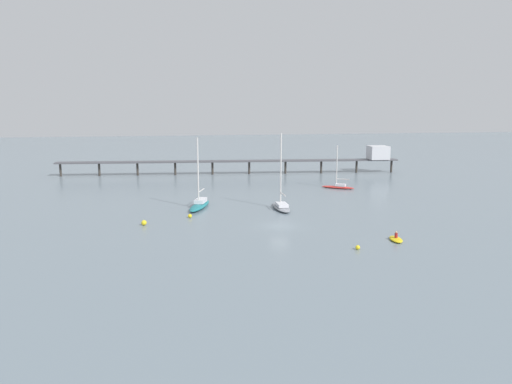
{
  "coord_description": "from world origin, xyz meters",
  "views": [
    {
      "loc": [
        -14.28,
        -60.05,
        15.71
      ],
      "look_at": [
        0.0,
        17.3,
        1.5
      ],
      "focal_mm": 33.6,
      "sensor_mm": 36.0,
      "label": 1
    }
  ],
  "objects_px": {
    "sailboat_gray": "(281,205)",
    "mooring_buoy_inner": "(144,223)",
    "mooring_buoy_mid": "(358,247)",
    "dinghy_yellow": "(396,239)",
    "pier": "(299,158)",
    "mooring_buoy_near": "(190,216)",
    "sailboat_red": "(338,186)",
    "sailboat_teal": "(200,204)"
  },
  "relations": [
    {
      "from": "sailboat_red",
      "to": "pier",
      "type": "bearing_deg",
      "value": 95.25
    },
    {
      "from": "mooring_buoy_near",
      "to": "sailboat_gray",
      "type": "bearing_deg",
      "value": 13.52
    },
    {
      "from": "mooring_buoy_inner",
      "to": "mooring_buoy_mid",
      "type": "relative_size",
      "value": 1.38
    },
    {
      "from": "sailboat_gray",
      "to": "mooring_buoy_inner",
      "type": "distance_m",
      "value": 21.42
    },
    {
      "from": "sailboat_gray",
      "to": "mooring_buoy_inner",
      "type": "relative_size",
      "value": 16.43
    },
    {
      "from": "sailboat_gray",
      "to": "mooring_buoy_mid",
      "type": "height_order",
      "value": "sailboat_gray"
    },
    {
      "from": "mooring_buoy_inner",
      "to": "mooring_buoy_mid",
      "type": "distance_m",
      "value": 28.41
    },
    {
      "from": "dinghy_yellow",
      "to": "mooring_buoy_near",
      "type": "height_order",
      "value": "dinghy_yellow"
    },
    {
      "from": "mooring_buoy_mid",
      "to": "mooring_buoy_near",
      "type": "xyz_separation_m",
      "value": [
        -17.55,
        18.77,
        0.03
      ]
    },
    {
      "from": "mooring_buoy_mid",
      "to": "mooring_buoy_inner",
      "type": "bearing_deg",
      "value": 146.85
    },
    {
      "from": "dinghy_yellow",
      "to": "mooring_buoy_mid",
      "type": "relative_size",
      "value": 6.14
    },
    {
      "from": "pier",
      "to": "sailboat_red",
      "type": "bearing_deg",
      "value": -84.75
    },
    {
      "from": "dinghy_yellow",
      "to": "mooring_buoy_inner",
      "type": "bearing_deg",
      "value": 156.4
    },
    {
      "from": "dinghy_yellow",
      "to": "mooring_buoy_near",
      "type": "distance_m",
      "value": 28.45
    },
    {
      "from": "mooring_buoy_near",
      "to": "pier",
      "type": "bearing_deg",
      "value": 56.42
    },
    {
      "from": "sailboat_teal",
      "to": "sailboat_gray",
      "type": "relative_size",
      "value": 0.94
    },
    {
      "from": "dinghy_yellow",
      "to": "mooring_buoy_inner",
      "type": "height_order",
      "value": "dinghy_yellow"
    },
    {
      "from": "dinghy_yellow",
      "to": "mooring_buoy_inner",
      "type": "xyz_separation_m",
      "value": [
        -29.63,
        12.94,
        0.15
      ]
    },
    {
      "from": "pier",
      "to": "dinghy_yellow",
      "type": "height_order",
      "value": "pier"
    },
    {
      "from": "mooring_buoy_inner",
      "to": "sailboat_red",
      "type": "bearing_deg",
      "value": 32.65
    },
    {
      "from": "sailboat_gray",
      "to": "dinghy_yellow",
      "type": "height_order",
      "value": "sailboat_gray"
    },
    {
      "from": "pier",
      "to": "sailboat_teal",
      "type": "relative_size",
      "value": 7.18
    },
    {
      "from": "sailboat_teal",
      "to": "sailboat_red",
      "type": "relative_size",
      "value": 1.33
    },
    {
      "from": "pier",
      "to": "sailboat_red",
      "type": "relative_size",
      "value": 9.53
    },
    {
      "from": "sailboat_gray",
      "to": "mooring_buoy_mid",
      "type": "relative_size",
      "value": 22.67
    },
    {
      "from": "sailboat_red",
      "to": "dinghy_yellow",
      "type": "distance_m",
      "value": 36.17
    },
    {
      "from": "sailboat_red",
      "to": "mooring_buoy_near",
      "type": "bearing_deg",
      "value": -146.31
    },
    {
      "from": "pier",
      "to": "dinghy_yellow",
      "type": "distance_m",
      "value": 57.51
    },
    {
      "from": "sailboat_red",
      "to": "sailboat_gray",
      "type": "bearing_deg",
      "value": -133.2
    },
    {
      "from": "sailboat_teal",
      "to": "mooring_buoy_inner",
      "type": "distance_m",
      "value": 12.66
    },
    {
      "from": "mooring_buoy_mid",
      "to": "mooring_buoy_near",
      "type": "height_order",
      "value": "mooring_buoy_near"
    },
    {
      "from": "dinghy_yellow",
      "to": "mooring_buoy_near",
      "type": "bearing_deg",
      "value": 145.35
    },
    {
      "from": "sailboat_red",
      "to": "sailboat_teal",
      "type": "bearing_deg",
      "value": -154.69
    },
    {
      "from": "sailboat_gray",
      "to": "mooring_buoy_near",
      "type": "bearing_deg",
      "value": -166.48
    },
    {
      "from": "mooring_buoy_mid",
      "to": "mooring_buoy_near",
      "type": "bearing_deg",
      "value": 133.09
    },
    {
      "from": "pier",
      "to": "sailboat_gray",
      "type": "xyz_separation_m",
      "value": [
        -13.15,
        -37.7,
        -3.12
      ]
    },
    {
      "from": "sailboat_gray",
      "to": "mooring_buoy_mid",
      "type": "bearing_deg",
      "value": -81.25
    },
    {
      "from": "pier",
      "to": "sailboat_gray",
      "type": "height_order",
      "value": "sailboat_gray"
    },
    {
      "from": "sailboat_red",
      "to": "mooring_buoy_mid",
      "type": "distance_m",
      "value": 40.03
    },
    {
      "from": "sailboat_teal",
      "to": "mooring_buoy_inner",
      "type": "height_order",
      "value": "sailboat_teal"
    },
    {
      "from": "sailboat_gray",
      "to": "mooring_buoy_near",
      "type": "relative_size",
      "value": 20.3
    },
    {
      "from": "sailboat_gray",
      "to": "mooring_buoy_near",
      "type": "height_order",
      "value": "sailboat_gray"
    }
  ]
}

